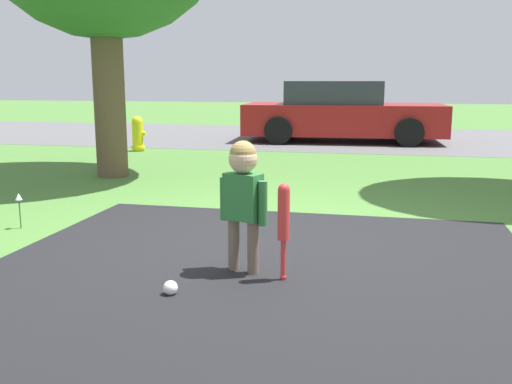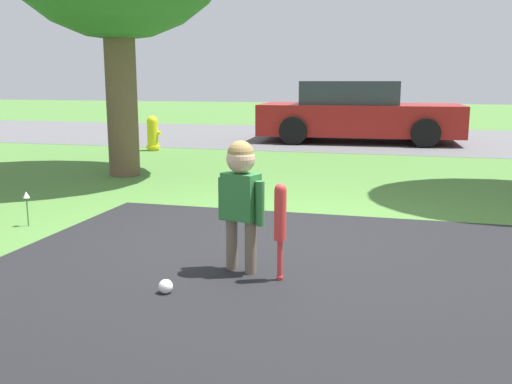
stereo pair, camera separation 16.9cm
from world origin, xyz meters
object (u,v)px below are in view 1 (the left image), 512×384
Objects in this scene: child at (243,188)px; sports_ball at (170,288)px; parked_car at (341,113)px; fire_hydrant at (138,134)px; baseball_bat at (284,218)px.

child is 10.01× the size of sports_ball.
parked_car is (0.33, 9.49, 0.56)m from sports_ball.
parked_car is (3.59, 2.66, 0.29)m from fire_hydrant.
child is 7.26m from fire_hydrant.
parked_car is at bearing 109.39° from child.
sports_ball is 0.02× the size of parked_car.
parked_car is at bearing 87.98° from sports_ball.
child reaches higher than baseball_bat.
sports_ball is at bearing -103.38° from child.
baseball_bat is 7.19× the size of sports_ball.
fire_hydrant reaches higher than sports_ball.
baseball_bat is 0.15× the size of parked_car.
baseball_bat is at bearing 33.19° from sports_ball.
parked_car reaches higher than sports_ball.
sports_ball is (-0.34, -0.52, -0.55)m from child.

